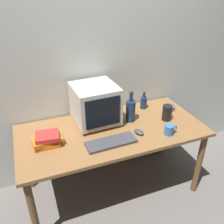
# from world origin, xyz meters

# --- Properties ---
(ground_plane) EXTENTS (6.00, 6.00, 0.00)m
(ground_plane) POSITION_xyz_m (0.00, 0.00, 0.00)
(ground_plane) COLOR slate
(back_wall) EXTENTS (4.00, 0.08, 2.50)m
(back_wall) POSITION_xyz_m (0.00, 0.45, 1.25)
(back_wall) COLOR beige
(back_wall) RESTS_ON ground
(desk) EXTENTS (1.67, 0.78, 0.73)m
(desk) POSITION_xyz_m (0.00, 0.00, 0.65)
(desk) COLOR olive
(desk) RESTS_ON ground
(crt_monitor) EXTENTS (0.40, 0.40, 0.37)m
(crt_monitor) POSITION_xyz_m (-0.10, 0.17, 0.92)
(crt_monitor) COLOR beige
(crt_monitor) RESTS_ON desk
(keyboard) EXTENTS (0.42, 0.16, 0.02)m
(keyboard) POSITION_xyz_m (-0.08, -0.19, 0.74)
(keyboard) COLOR #3F3F47
(keyboard) RESTS_ON desk
(computer_mouse) EXTENTS (0.09, 0.11, 0.04)m
(computer_mouse) POSITION_xyz_m (0.19, -0.15, 0.75)
(computer_mouse) COLOR #3F3F47
(computer_mouse) RESTS_ON desk
(bottle_tall) EXTENTS (0.09, 0.09, 0.31)m
(bottle_tall) POSITION_xyz_m (0.22, 0.08, 0.84)
(bottle_tall) COLOR navy
(bottle_tall) RESTS_ON desk
(bottle_short) EXTENTS (0.07, 0.07, 0.19)m
(bottle_short) POSITION_xyz_m (0.45, 0.26, 0.80)
(bottle_short) COLOR navy
(bottle_short) RESTS_ON desk
(book_stack) EXTENTS (0.25, 0.18, 0.10)m
(book_stack) POSITION_xyz_m (-0.57, -0.02, 0.78)
(book_stack) COLOR orange
(book_stack) RESTS_ON desk
(mug) EXTENTS (0.12, 0.08, 0.09)m
(mug) POSITION_xyz_m (0.44, -0.25, 0.77)
(mug) COLOR #3370B2
(mug) RESTS_ON desk
(cd_spindle) EXTENTS (0.12, 0.12, 0.04)m
(cd_spindle) POSITION_xyz_m (0.68, 0.14, 0.75)
(cd_spindle) COLOR #595B66
(cd_spindle) RESTS_ON desk
(metal_canister) EXTENTS (0.09, 0.09, 0.15)m
(metal_canister) POSITION_xyz_m (0.55, -0.03, 0.80)
(metal_canister) COLOR black
(metal_canister) RESTS_ON desk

